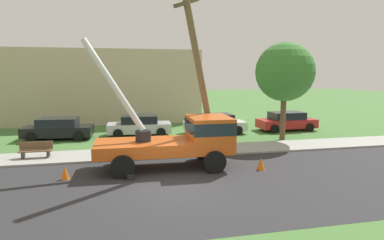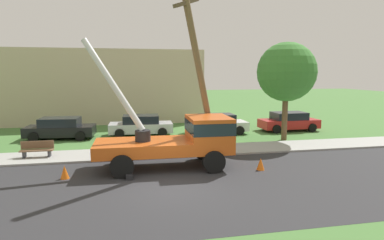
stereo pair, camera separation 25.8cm
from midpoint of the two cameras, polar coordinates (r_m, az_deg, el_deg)
ground_plane at (r=24.55m, az=-8.01°, el=-2.18°), size 120.00×120.00×0.00m
road_asphalt at (r=12.98m, az=-3.88°, el=-11.50°), size 80.00×8.45×0.01m
sidewalk_strip at (r=18.20m, az=-6.44°, el=-5.62°), size 80.00×2.54×0.10m
utility_truck at (r=15.24m, az=-2.24°, el=-3.04°), size 6.76×3.20×5.98m
leaning_utility_pole at (r=16.09m, az=0.89°, el=8.32°), size 2.82×2.58×8.62m
traffic_cone_ahead at (r=15.35m, az=11.44°, el=-7.45°), size 0.36×0.36×0.56m
traffic_cone_behind at (r=14.74m, az=-21.70°, el=-8.52°), size 0.36×0.36×0.56m
parked_sedan_black at (r=23.57m, az=-22.54°, el=-1.40°), size 4.53×2.24×1.42m
parked_sedan_silver at (r=23.46m, az=-9.47°, el=-0.92°), size 4.47×2.14×1.42m
parked_sedan_white at (r=23.87m, az=3.70°, el=-0.67°), size 4.43×2.07×1.42m
parked_sedan_red at (r=26.15m, az=15.85°, el=-0.20°), size 4.43×2.07×1.42m
park_bench at (r=18.62m, az=-25.89°, el=-4.77°), size 1.60×0.45×0.90m
roadside_tree_near at (r=22.15m, az=15.52°, el=8.02°), size 3.80×3.80×6.35m
lowrise_building_backdrop at (r=31.39m, az=-16.16°, el=5.70°), size 18.00×6.00×6.40m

